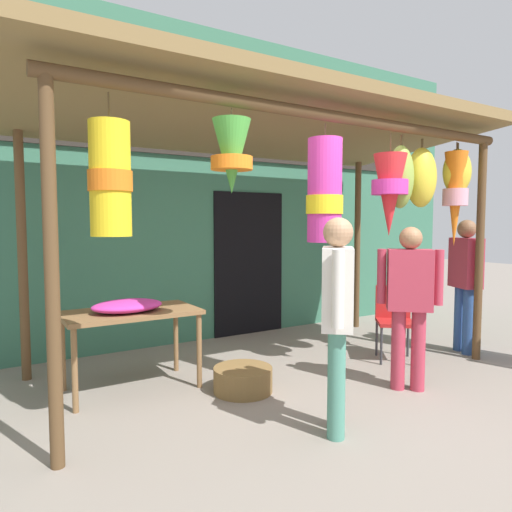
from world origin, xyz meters
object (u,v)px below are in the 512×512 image
object	(u,v)px
flower_heap_on_table	(129,306)
folding_chair	(394,316)
customer_foreground	(337,308)
passerby_at_right	(409,295)
vendor_in_orange	(465,275)
display_table	(131,320)
wicker_basket_by_table	(243,380)

from	to	relation	value
flower_heap_on_table	folding_chair	world-z (taller)	flower_heap_on_table
customer_foreground	passerby_at_right	xyz separation A→B (m)	(1.19, 0.33, -0.05)
flower_heap_on_table	vendor_in_orange	size ratio (longest dim) A/B	0.40
display_table	passerby_at_right	xyz separation A→B (m)	(2.21, -1.38, 0.23)
wicker_basket_by_table	vendor_in_orange	distance (m)	3.07
wicker_basket_by_table	customer_foreground	xyz separation A→B (m)	(0.17, -1.10, 0.84)
vendor_in_orange	customer_foreground	bearing A→B (deg)	-163.43
folding_chair	customer_foreground	world-z (taller)	customer_foreground
wicker_basket_by_table	flower_heap_on_table	bearing A→B (deg)	148.01
flower_heap_on_table	passerby_at_right	world-z (taller)	passerby_at_right
flower_heap_on_table	vendor_in_orange	xyz separation A→B (m)	(3.83, -0.83, 0.14)
folding_chair	vendor_in_orange	world-z (taller)	vendor_in_orange
flower_heap_on_table	vendor_in_orange	bearing A→B (deg)	-12.22
vendor_in_orange	passerby_at_right	bearing A→B (deg)	-162.70
folding_chair	vendor_in_orange	bearing A→B (deg)	-15.96
folding_chair	customer_foreground	xyz separation A→B (m)	(-1.85, -1.09, 0.45)
display_table	wicker_basket_by_table	bearing A→B (deg)	-35.45
passerby_at_right	customer_foreground	bearing A→B (deg)	-164.43
wicker_basket_by_table	passerby_at_right	distance (m)	1.74
vendor_in_orange	passerby_at_right	distance (m)	1.66
flower_heap_on_table	passerby_at_right	xyz separation A→B (m)	(2.25, -1.32, 0.09)
display_table	folding_chair	distance (m)	2.95
folding_chair	passerby_at_right	xyz separation A→B (m)	(-0.66, -0.76, 0.40)
display_table	wicker_basket_by_table	distance (m)	1.19
customer_foreground	passerby_at_right	size ratio (longest dim) A/B	1.05
wicker_basket_by_table	passerby_at_right	bearing A→B (deg)	-29.54
flower_heap_on_table	folding_chair	xyz separation A→B (m)	(2.91, -0.57, -0.31)
display_table	customer_foreground	size ratio (longest dim) A/B	0.76
folding_chair	customer_foreground	bearing A→B (deg)	-149.49
display_table	folding_chair	world-z (taller)	folding_chair
wicker_basket_by_table	vendor_in_orange	size ratio (longest dim) A/B	0.34
passerby_at_right	flower_heap_on_table	bearing A→B (deg)	149.47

